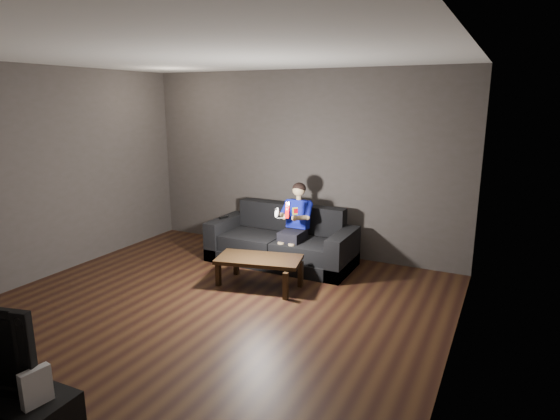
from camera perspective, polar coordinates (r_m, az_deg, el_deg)
The scene contains 12 objects.
floor at distance 5.29m, azimuth -9.26°, elevation -12.36°, with size 5.00×5.00×0.00m, color black.
back_wall at distance 7.00m, azimuth 2.41°, elevation 5.73°, with size 5.00×0.04×2.70m, color #3C3834.
left_wall at distance 6.64m, azimuth -27.53°, elevation 3.81°, with size 0.04×5.00×2.70m, color #3C3834.
right_wall at distance 3.95m, azimuth 20.81°, elevation -1.14°, with size 0.04×5.00×2.70m, color #3C3834.
ceiling at distance 4.79m, azimuth -10.52°, elevation 18.20°, with size 5.00×5.00×0.02m, color silver.
sofa at distance 6.67m, azimuth 0.23°, elevation -4.25°, with size 2.05×0.89×0.79m.
child at distance 6.41m, azimuth 1.89°, elevation -1.03°, with size 0.44×0.54×1.09m.
wii_remote_red at distance 5.96m, azimuth 0.94°, elevation -0.02°, with size 0.06×0.08×0.21m.
nunchuk_white at distance 6.04m, azimuth -0.39°, elevation -0.32°, with size 0.07×0.10×0.14m.
wii_remote_black at distance 6.97m, azimuth -6.86°, elevation -0.89°, with size 0.07×0.15×0.03m.
coffee_table at distance 5.82m, azimuth -2.56°, elevation -6.28°, with size 1.12×0.74×0.37m.
wii_console at distance 3.32m, azimuth -27.60°, elevation -18.57°, with size 0.06×0.18×0.23m, color white.
Camera 1 is at (2.85, -3.82, 2.28)m, focal length 30.00 mm.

